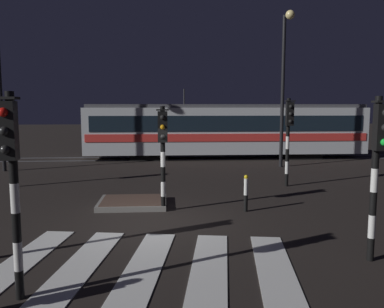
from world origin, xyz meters
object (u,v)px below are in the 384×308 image
(traffic_light_median_centre, at_px, (163,143))
(traffic_light_corner_near_right, at_px, (378,154))
(traffic_light_kerb_mid_left, at_px, (11,165))
(bollard_island_edge, at_px, (246,193))
(traffic_light_corner_far_left, at_px, (8,134))
(street_lamp_trackside_right, at_px, (284,72))
(tram, at_px, (225,129))
(traffic_light_corner_far_right, at_px, (289,129))

(traffic_light_median_centre, relative_size, traffic_light_corner_near_right, 0.94)
(traffic_light_kerb_mid_left, distance_m, traffic_light_corner_near_right, 6.67)
(traffic_light_kerb_mid_left, distance_m, bollard_island_edge, 7.28)
(traffic_light_corner_far_left, height_order, bollard_island_edge, traffic_light_corner_far_left)
(traffic_light_corner_far_left, xyz_separation_m, street_lamp_trackside_right, (11.97, 4.31, 2.74))
(traffic_light_kerb_mid_left, distance_m, street_lamp_trackside_right, 16.25)
(street_lamp_trackside_right, height_order, bollard_island_edge, street_lamp_trackside_right)
(tram, xyz_separation_m, bollard_island_edge, (-1.24, -12.29, -1.19))
(traffic_light_corner_far_right, bearing_deg, traffic_light_corner_near_right, -94.51)
(traffic_light_corner_far_left, xyz_separation_m, tram, (9.61, 8.18, -0.34))
(traffic_light_median_centre, distance_m, tram, 12.72)
(traffic_light_corner_far_left, height_order, tram, tram)
(traffic_light_corner_far_left, bearing_deg, traffic_light_kerb_mid_left, -69.04)
(traffic_light_median_centre, bearing_deg, bollard_island_edge, -3.09)
(traffic_light_median_centre, xyz_separation_m, tram, (3.70, 12.16, -0.32))
(traffic_light_corner_near_right, bearing_deg, tram, 91.87)
(traffic_light_corner_far_left, distance_m, traffic_light_median_centre, 7.12)
(traffic_light_corner_far_right, relative_size, tram, 0.21)
(traffic_light_median_centre, xyz_separation_m, bollard_island_edge, (2.46, -0.13, -1.51))
(traffic_light_corner_far_left, bearing_deg, bollard_island_edge, -26.20)
(traffic_light_corner_near_right, relative_size, traffic_light_corner_far_right, 0.97)
(traffic_light_corner_near_right, relative_size, street_lamp_trackside_right, 0.43)
(traffic_light_corner_far_left, xyz_separation_m, traffic_light_corner_far_right, (10.74, -0.54, 0.18))
(tram, distance_m, bollard_island_edge, 12.41)
(traffic_light_kerb_mid_left, bearing_deg, traffic_light_corner_far_right, 50.91)
(street_lamp_trackside_right, xyz_separation_m, tram, (-2.37, 3.87, -3.08))
(traffic_light_median_centre, bearing_deg, traffic_light_corner_far_right, 35.48)
(traffic_light_corner_near_right, height_order, tram, tram)
(traffic_light_median_centre, height_order, street_lamp_trackside_right, street_lamp_trackside_right)
(tram, bearing_deg, traffic_light_kerb_mid_left, -108.97)
(traffic_light_corner_far_left, distance_m, tram, 12.62)
(traffic_light_corner_near_right, distance_m, bollard_island_edge, 4.71)
(traffic_light_corner_far_right, distance_m, tram, 8.80)
(street_lamp_trackside_right, relative_size, bollard_island_edge, 6.93)
(traffic_light_corner_near_right, bearing_deg, street_lamp_trackside_right, 81.64)
(traffic_light_median_centre, xyz_separation_m, street_lamp_trackside_right, (6.07, 8.30, 2.76))
(traffic_light_corner_near_right, bearing_deg, traffic_light_corner_far_left, 141.17)
(traffic_light_kerb_mid_left, bearing_deg, street_lamp_trackside_right, 58.44)
(traffic_light_kerb_mid_left, xyz_separation_m, tram, (6.03, 17.53, -0.47))
(traffic_light_corner_far_left, distance_m, traffic_light_corner_near_right, 13.02)
(traffic_light_corner_far_left, relative_size, traffic_light_median_centre, 1.01)
(street_lamp_trackside_right, height_order, tram, street_lamp_trackside_right)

